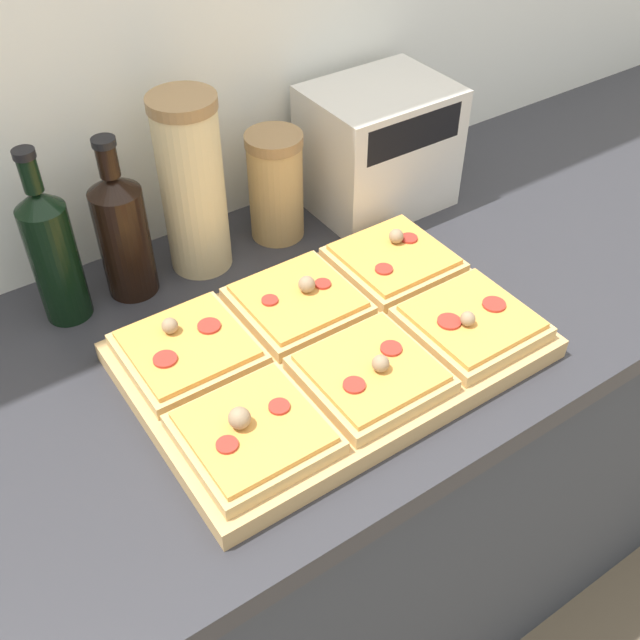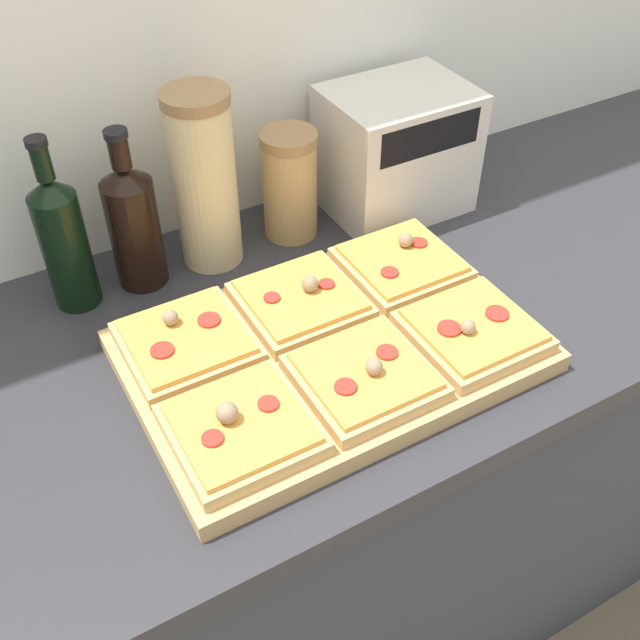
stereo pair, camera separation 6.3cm
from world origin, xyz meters
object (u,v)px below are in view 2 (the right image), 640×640
wine_bottle (133,223)px  grain_jar_short (290,184)px  olive_oil_bottle (63,240)px  grain_jar_tall (205,181)px  cutting_board (330,351)px  toaster_oven (396,150)px

wine_bottle → grain_jar_short: wine_bottle is taller
olive_oil_bottle → grain_jar_tall: (0.23, 0.00, 0.03)m
wine_bottle → grain_jar_short: 0.27m
cutting_board → olive_oil_bottle: (-0.27, 0.31, 0.10)m
olive_oil_bottle → toaster_oven: (0.57, -0.01, -0.00)m
wine_bottle → grain_jar_short: (0.27, 0.00, -0.01)m
olive_oil_bottle → wine_bottle: (0.11, 0.00, -0.01)m
olive_oil_bottle → toaster_oven: size_ratio=1.06×
olive_oil_bottle → grain_jar_short: 0.37m
grain_jar_short → cutting_board: bearing=-108.0°
cutting_board → olive_oil_bottle: bearing=131.9°
cutting_board → grain_jar_tall: bearing=98.9°
grain_jar_tall → grain_jar_short: (0.15, 0.00, -0.05)m
grain_jar_tall → cutting_board: bearing=-81.1°
olive_oil_bottle → wine_bottle: size_ratio=1.06×
grain_jar_tall → toaster_oven: grain_jar_tall is taller
olive_oil_bottle → grain_jar_tall: size_ratio=0.96×
grain_jar_short → toaster_oven: toaster_oven is taller
grain_jar_tall → wine_bottle: bearing=180.0°
toaster_oven → olive_oil_bottle: bearing=178.5°
cutting_board → grain_jar_tall: grain_jar_tall is taller
olive_oil_bottle → cutting_board: bearing=-48.1°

